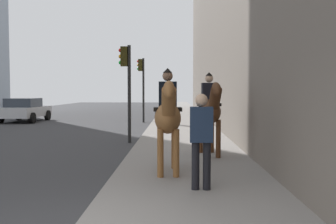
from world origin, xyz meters
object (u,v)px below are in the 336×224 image
Objects in this scene: car_near_lane at (25,110)px; traffic_light_far_curb at (142,80)px; mounted_horse_near at (168,116)px; mounted_horse_far at (210,110)px; pedestrian_greeting at (201,135)px; traffic_light_near_curb at (127,77)px.

traffic_light_far_curb is at bearing -91.20° from car_near_lane.
mounted_horse_near is 0.59× the size of traffic_light_far_curb.
mounted_horse_far is 13.04m from traffic_light_far_curb.
pedestrian_greeting is 0.48× the size of traffic_light_near_curb.
mounted_horse_far is 0.59× the size of traffic_light_far_curb.
pedestrian_greeting is 7.62m from traffic_light_near_curb.
car_near_lane is 7.43m from traffic_light_far_curb.
traffic_light_near_curb is at bearing -148.05° from mounted_horse_far.
traffic_light_near_curb is 0.92× the size of traffic_light_far_curb.
pedestrian_greeting is (-1.37, -0.62, -0.25)m from mounted_horse_near.
mounted_horse_far is 0.64× the size of traffic_light_near_curb.
pedestrian_greeting is 16.58m from traffic_light_far_curb.
car_near_lane is 12.20m from traffic_light_near_curb.
pedestrian_greeting is at bearing -148.21° from car_near_lane.
mounted_horse_far is 3.72m from pedestrian_greeting.
mounted_horse_far is at bearing -5.99° from pedestrian_greeting.
traffic_light_far_curb is at bearing 9.83° from pedestrian_greeting.
traffic_light_far_curb reaches higher than mounted_horse_near.
mounted_horse_far is 4.52m from traffic_light_near_curb.
pedestrian_greeting is 0.45× the size of traffic_light_far_curb.
mounted_horse_near is at bearing -173.14° from traffic_light_far_curb.
traffic_light_far_curb is at bearing -175.72° from mounted_horse_near.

